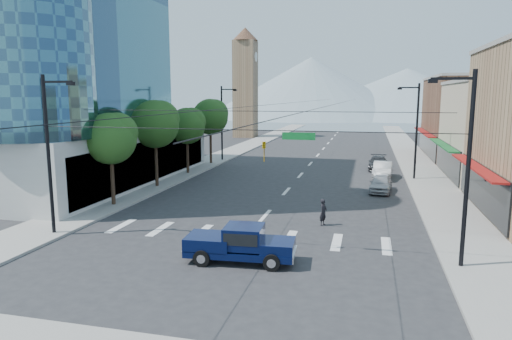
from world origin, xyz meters
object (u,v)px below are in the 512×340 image
(pedestrian, at_px, (323,212))
(parked_car_far, at_px, (378,163))
(pickup_truck, at_px, (240,243))
(parked_car_mid, at_px, (382,170))
(parked_car_near, at_px, (381,184))

(pedestrian, height_order, parked_car_far, pedestrian)
(pickup_truck, xyz_separation_m, parked_car_mid, (7.22, 24.88, -0.14))
(parked_car_near, distance_m, parked_car_mid, 6.66)
(parked_car_mid, bearing_deg, pedestrian, -98.44)
(pickup_truck, xyz_separation_m, parked_car_far, (6.91, 30.09, -0.21))
(pedestrian, bearing_deg, pickup_truck, 175.65)
(parked_car_far, bearing_deg, parked_car_near, -88.61)
(parked_car_mid, relative_size, parked_car_far, 0.97)
(parked_car_far, bearing_deg, pickup_truck, -101.55)
(pickup_truck, height_order, parked_car_far, pickup_truck)
(parked_car_mid, distance_m, parked_car_far, 5.22)
(pedestrian, bearing_deg, parked_car_mid, 7.49)
(pickup_truck, distance_m, parked_car_near, 19.50)
(parked_car_mid, height_order, parked_car_far, parked_car_mid)
(pickup_truck, bearing_deg, parked_car_far, 73.12)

